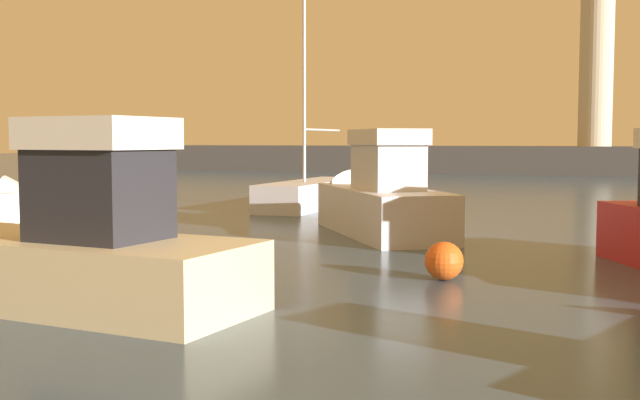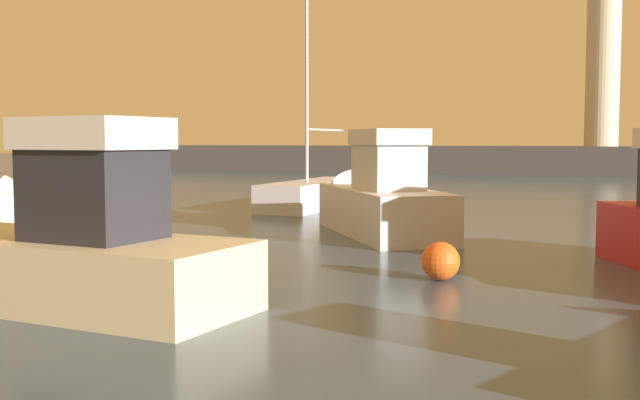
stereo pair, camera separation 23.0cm
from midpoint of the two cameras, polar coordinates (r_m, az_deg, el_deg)
ground_plane at (r=33.58m, az=10.12°, el=-0.25°), size 220.00×220.00×0.00m
breakwater at (r=64.01m, az=15.00°, el=2.79°), size 79.48×5.25×2.18m
lighthouse at (r=64.07m, az=19.18°, el=9.94°), size 2.47×2.47×14.79m
motorboat_3 at (r=14.08m, az=-21.48°, el=-3.37°), size 8.06×3.11×3.51m
motorboat_5 at (r=22.95m, az=3.53°, el=0.09°), size 6.10×7.59×3.25m
motorboat_6 at (r=28.35m, az=-15.91°, el=0.46°), size 6.40×5.90×3.00m
sailboat_moored at (r=31.10m, az=-0.85°, el=0.56°), size 1.88×7.38×12.21m
mooring_buoy at (r=15.11m, az=8.48°, el=-4.36°), size 0.73×0.73×0.73m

